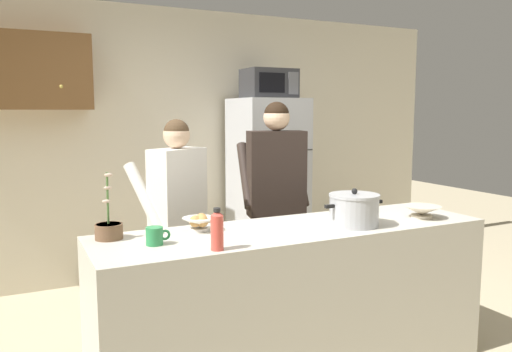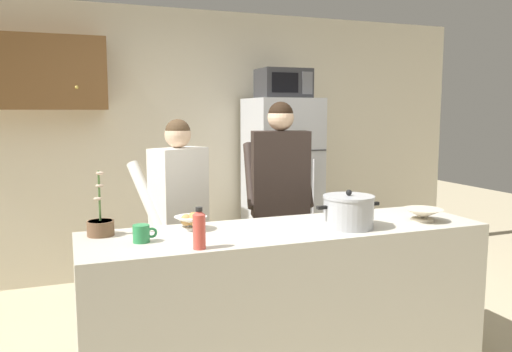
{
  "view_description": "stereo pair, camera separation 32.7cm",
  "coord_description": "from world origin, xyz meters",
  "px_view_note": "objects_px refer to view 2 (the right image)",
  "views": [
    {
      "loc": [
        -1.53,
        -2.6,
        1.62
      ],
      "look_at": [
        0.0,
        0.55,
        1.17
      ],
      "focal_mm": 35.69,
      "sensor_mm": 36.0,
      "label": 1
    },
    {
      "loc": [
        -1.23,
        -2.73,
        1.62
      ],
      "look_at": [
        0.0,
        0.55,
        1.17
      ],
      "focal_mm": 35.69,
      "sensor_mm": 36.0,
      "label": 2
    }
  ],
  "objects_px": {
    "refrigerator": "(282,187)",
    "person_by_sink": "(280,185)",
    "bread_bowl": "(191,221)",
    "potted_orchid": "(101,226)",
    "empty_bowl": "(423,214)",
    "cooking_pot": "(348,211)",
    "microwave": "(283,84)",
    "coffee_mug": "(142,234)",
    "bottle_near_edge": "(199,229)",
    "person_near_pot": "(178,204)"
  },
  "relations": [
    {
      "from": "bread_bowl",
      "to": "potted_orchid",
      "type": "relative_size",
      "value": 0.53
    },
    {
      "from": "empty_bowl",
      "to": "potted_orchid",
      "type": "bearing_deg",
      "value": 170.54
    },
    {
      "from": "microwave",
      "to": "bread_bowl",
      "type": "height_order",
      "value": "microwave"
    },
    {
      "from": "bread_bowl",
      "to": "empty_bowl",
      "type": "relative_size",
      "value": 0.77
    },
    {
      "from": "microwave",
      "to": "cooking_pot",
      "type": "xyz_separation_m",
      "value": [
        -0.42,
        -1.94,
        -0.86
      ]
    },
    {
      "from": "person_near_pot",
      "to": "person_by_sink",
      "type": "height_order",
      "value": "person_by_sink"
    },
    {
      "from": "person_by_sink",
      "to": "cooking_pot",
      "type": "distance_m",
      "value": 0.9
    },
    {
      "from": "microwave",
      "to": "coffee_mug",
      "type": "bearing_deg",
      "value": -131.3
    },
    {
      "from": "refrigerator",
      "to": "empty_bowl",
      "type": "distance_m",
      "value": 1.98
    },
    {
      "from": "bread_bowl",
      "to": "potted_orchid",
      "type": "height_order",
      "value": "potted_orchid"
    },
    {
      "from": "empty_bowl",
      "to": "potted_orchid",
      "type": "xyz_separation_m",
      "value": [
        -1.95,
        0.33,
        0.01
      ]
    },
    {
      "from": "person_near_pot",
      "to": "bread_bowl",
      "type": "height_order",
      "value": "person_near_pot"
    },
    {
      "from": "microwave",
      "to": "potted_orchid",
      "type": "height_order",
      "value": "microwave"
    },
    {
      "from": "person_by_sink",
      "to": "potted_orchid",
      "type": "distance_m",
      "value": 1.47
    },
    {
      "from": "person_near_pot",
      "to": "person_by_sink",
      "type": "distance_m",
      "value": 0.79
    },
    {
      "from": "bottle_near_edge",
      "to": "refrigerator",
      "type": "bearing_deg",
      "value": 56.97
    },
    {
      "from": "coffee_mug",
      "to": "empty_bowl",
      "type": "bearing_deg",
      "value": -3.1
    },
    {
      "from": "cooking_pot",
      "to": "person_near_pot",
      "type": "bearing_deg",
      "value": 133.29
    },
    {
      "from": "cooking_pot",
      "to": "coffee_mug",
      "type": "bearing_deg",
      "value": 175.97
    },
    {
      "from": "person_near_pot",
      "to": "refrigerator",
      "type": "bearing_deg",
      "value": 40.19
    },
    {
      "from": "cooking_pot",
      "to": "person_by_sink",
      "type": "bearing_deg",
      "value": 93.8
    },
    {
      "from": "person_near_pot",
      "to": "cooking_pot",
      "type": "height_order",
      "value": "person_near_pot"
    },
    {
      "from": "refrigerator",
      "to": "potted_orchid",
      "type": "xyz_separation_m",
      "value": [
        -1.83,
        -1.65,
        0.11
      ]
    },
    {
      "from": "potted_orchid",
      "to": "bottle_near_edge",
      "type": "bearing_deg",
      "value": -45.96
    },
    {
      "from": "microwave",
      "to": "empty_bowl",
      "type": "relative_size",
      "value": 1.9
    },
    {
      "from": "cooking_pot",
      "to": "empty_bowl",
      "type": "xyz_separation_m",
      "value": [
        0.54,
        -0.01,
        -0.05
      ]
    },
    {
      "from": "refrigerator",
      "to": "person_near_pot",
      "type": "distance_m",
      "value": 1.65
    },
    {
      "from": "refrigerator",
      "to": "person_near_pot",
      "type": "xyz_separation_m",
      "value": [
        -1.26,
        -1.07,
        0.1
      ]
    },
    {
      "from": "person_near_pot",
      "to": "microwave",
      "type": "bearing_deg",
      "value": 39.6
    },
    {
      "from": "cooking_pot",
      "to": "empty_bowl",
      "type": "bearing_deg",
      "value": -1.0
    },
    {
      "from": "person_by_sink",
      "to": "bread_bowl",
      "type": "height_order",
      "value": "person_by_sink"
    },
    {
      "from": "microwave",
      "to": "person_by_sink",
      "type": "distance_m",
      "value": 1.41
    },
    {
      "from": "person_by_sink",
      "to": "bottle_near_edge",
      "type": "bearing_deg",
      "value": -130.5
    },
    {
      "from": "refrigerator",
      "to": "cooking_pot",
      "type": "distance_m",
      "value": 2.01
    },
    {
      "from": "coffee_mug",
      "to": "bottle_near_edge",
      "type": "height_order",
      "value": "bottle_near_edge"
    },
    {
      "from": "refrigerator",
      "to": "bottle_near_edge",
      "type": "distance_m",
      "value": 2.53
    },
    {
      "from": "cooking_pot",
      "to": "microwave",
      "type": "bearing_deg",
      "value": 77.91
    },
    {
      "from": "cooking_pot",
      "to": "potted_orchid",
      "type": "relative_size",
      "value": 1.13
    },
    {
      "from": "refrigerator",
      "to": "person_by_sink",
      "type": "bearing_deg",
      "value": -114.14
    },
    {
      "from": "refrigerator",
      "to": "empty_bowl",
      "type": "bearing_deg",
      "value": -86.38
    },
    {
      "from": "potted_orchid",
      "to": "person_by_sink",
      "type": "bearing_deg",
      "value": 23.43
    },
    {
      "from": "person_near_pot",
      "to": "coffee_mug",
      "type": "height_order",
      "value": "person_near_pot"
    },
    {
      "from": "refrigerator",
      "to": "cooking_pot",
      "type": "relative_size",
      "value": 4.15
    },
    {
      "from": "coffee_mug",
      "to": "person_by_sink",
      "type": "bearing_deg",
      "value": 35.24
    },
    {
      "from": "person_by_sink",
      "to": "bottle_near_edge",
      "type": "relative_size",
      "value": 7.81
    },
    {
      "from": "bottle_near_edge",
      "to": "bread_bowl",
      "type": "bearing_deg",
      "value": 82.49
    },
    {
      "from": "empty_bowl",
      "to": "potted_orchid",
      "type": "height_order",
      "value": "potted_orchid"
    },
    {
      "from": "refrigerator",
      "to": "potted_orchid",
      "type": "distance_m",
      "value": 2.46
    },
    {
      "from": "potted_orchid",
      "to": "bread_bowl",
      "type": "bearing_deg",
      "value": -4.57
    },
    {
      "from": "person_by_sink",
      "to": "empty_bowl",
      "type": "relative_size",
      "value": 6.7
    }
  ]
}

